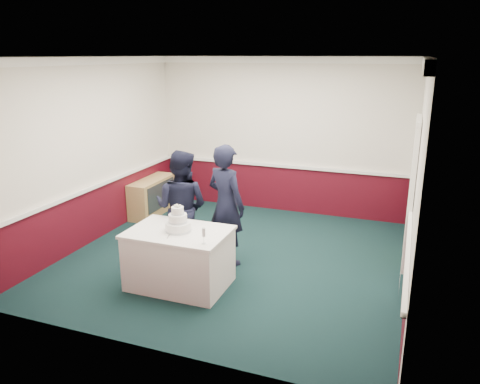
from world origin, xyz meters
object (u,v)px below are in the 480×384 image
(cake_knife, at_px, (169,236))
(person_woman, at_px, (226,205))
(sideboard, at_px, (153,196))
(champagne_flute, at_px, (204,233))
(cake_table, at_px, (179,258))
(wedding_cake, at_px, (178,223))
(person_man, at_px, (181,207))

(cake_knife, xyz_separation_m, person_woman, (0.34, 1.11, 0.11))
(sideboard, distance_m, person_woman, 2.77)
(sideboard, bearing_deg, cake_knife, -55.33)
(champagne_flute, height_order, person_woman, person_woman)
(cake_table, height_order, champagne_flute, champagne_flute)
(wedding_cake, xyz_separation_m, cake_knife, (-0.03, -0.20, -0.11))
(sideboard, xyz_separation_m, cake_knife, (1.86, -2.69, 0.44))
(wedding_cake, relative_size, cake_knife, 1.65)
(sideboard, distance_m, cake_knife, 3.30)
(person_woman, bearing_deg, cake_table, 92.80)
(cake_knife, height_order, champagne_flute, champagne_flute)
(wedding_cake, height_order, person_man, person_man)
(cake_knife, distance_m, person_woman, 1.17)
(cake_knife, bearing_deg, wedding_cake, 65.75)
(wedding_cake, relative_size, champagne_flute, 1.78)
(wedding_cake, distance_m, person_woman, 0.96)
(wedding_cake, height_order, person_woman, person_woman)
(cake_table, bearing_deg, person_woman, 71.05)
(wedding_cake, distance_m, champagne_flute, 0.57)
(wedding_cake, relative_size, person_woman, 0.20)
(cake_knife, bearing_deg, person_man, 91.91)
(cake_knife, bearing_deg, champagne_flute, -24.31)
(person_woman, bearing_deg, person_man, 39.53)
(cake_table, bearing_deg, champagne_flute, -29.25)
(cake_knife, xyz_separation_m, person_man, (-0.29, 0.91, 0.07))
(champagne_flute, bearing_deg, person_woman, 98.96)
(wedding_cake, height_order, cake_knife, wedding_cake)
(sideboard, xyz_separation_m, wedding_cake, (1.89, -2.49, 0.55))
(champagne_flute, relative_size, person_woman, 0.11)
(wedding_cake, xyz_separation_m, champagne_flute, (0.50, -0.28, 0.03))
(cake_knife, xyz_separation_m, champagne_flute, (0.53, -0.08, 0.14))
(sideboard, xyz_separation_m, person_man, (1.57, -1.78, 0.51))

